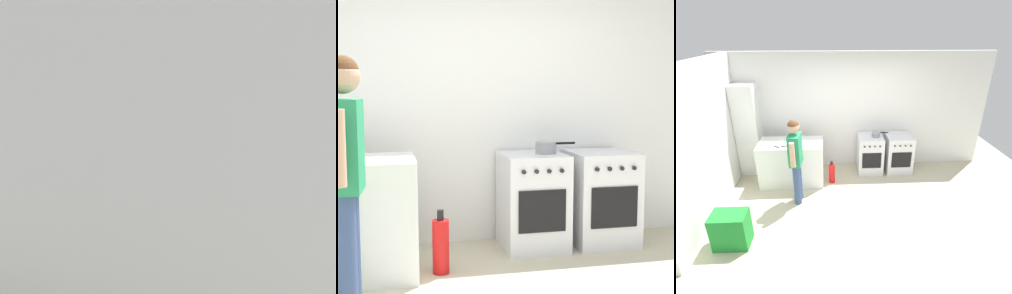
# 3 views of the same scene
# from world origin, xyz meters

# --- Properties ---
(ground_plane) EXTENTS (8.00, 8.00, 0.00)m
(ground_plane) POSITION_xyz_m (0.00, 0.00, 0.00)
(ground_plane) COLOR beige
(back_wall) EXTENTS (6.00, 0.10, 2.60)m
(back_wall) POSITION_xyz_m (0.00, 1.95, 1.30)
(back_wall) COLOR white
(back_wall) RESTS_ON ground
(side_wall_left) EXTENTS (0.10, 3.10, 2.60)m
(side_wall_left) POSITION_xyz_m (-2.60, 0.40, 1.30)
(side_wall_left) COLOR white
(side_wall_left) RESTS_ON ground
(counter_unit) EXTENTS (1.30, 0.70, 0.90)m
(counter_unit) POSITION_xyz_m (-1.35, 1.20, 0.45)
(counter_unit) COLOR white
(counter_unit) RESTS_ON ground
(oven_left) EXTENTS (0.55, 0.62, 0.85)m
(oven_left) POSITION_xyz_m (0.35, 1.58, 0.43)
(oven_left) COLOR silver
(oven_left) RESTS_ON ground
(oven_right) EXTENTS (0.57, 0.62, 0.85)m
(oven_right) POSITION_xyz_m (1.00, 1.58, 0.43)
(oven_right) COLOR silver
(oven_right) RESTS_ON ground
(pot) EXTENTS (0.36, 0.18, 0.10)m
(pot) POSITION_xyz_m (0.46, 1.55, 0.90)
(pot) COLOR gray
(pot) RESTS_ON oven_left
(knife_utility) EXTENTS (0.25, 0.06, 0.01)m
(knife_utility) POSITION_xyz_m (-1.26, 0.96, 0.90)
(knife_utility) COLOR silver
(knife_utility) RESTS_ON counter_unit
(knife_bread) EXTENTS (0.35, 0.12, 0.01)m
(knife_bread) POSITION_xyz_m (-1.27, 1.01, 0.90)
(knife_bread) COLOR silver
(knife_bread) RESTS_ON counter_unit
(knife_chef) EXTENTS (0.29, 0.17, 0.01)m
(knife_chef) POSITION_xyz_m (-1.66, 1.03, 0.90)
(knife_chef) COLOR silver
(knife_chef) RESTS_ON counter_unit
(knife_carving) EXTENTS (0.33, 0.12, 0.01)m
(knife_carving) POSITION_xyz_m (-1.36, 1.04, 0.90)
(knife_carving) COLOR silver
(knife_carving) RESTS_ON counter_unit
(person) EXTENTS (0.22, 0.57, 1.62)m
(person) POSITION_xyz_m (-1.15, 0.47, 0.97)
(person) COLOR #384C7A
(person) RESTS_ON ground
(fire_extinguisher) EXTENTS (0.13, 0.13, 0.50)m
(fire_extinguisher) POSITION_xyz_m (-0.52, 1.10, 0.22)
(fire_extinguisher) COLOR red
(fire_extinguisher) RESTS_ON ground
(recycling_crate_lower) EXTENTS (0.52, 0.36, 0.28)m
(recycling_crate_lower) POSITION_xyz_m (-2.04, -0.60, 0.14)
(recycling_crate_lower) COLOR #1E842D
(recycling_crate_lower) RESTS_ON ground
(recycling_crate_upper) EXTENTS (0.52, 0.36, 0.28)m
(recycling_crate_upper) POSITION_xyz_m (-2.04, -0.60, 0.42)
(recycling_crate_upper) COLOR #1E842D
(recycling_crate_upper) RESTS_ON recycling_crate_lower
(larder_cabinet) EXTENTS (0.48, 0.44, 2.00)m
(larder_cabinet) POSITION_xyz_m (-2.30, 1.68, 1.00)
(larder_cabinet) COLOR white
(larder_cabinet) RESTS_ON ground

